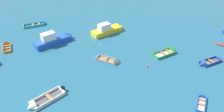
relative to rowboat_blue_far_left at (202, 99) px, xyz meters
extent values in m
cube|color=beige|center=(-0.22, -0.77, -0.09)|extent=(1.44, 2.58, 0.07)
cube|color=blue|center=(-0.63, -0.65, 0.01)|extent=(0.75, 2.48, 0.27)
cube|color=blue|center=(0.20, -0.88, 0.01)|extent=(0.75, 2.48, 0.27)
cube|color=blue|center=(-0.56, -2.00, 0.01)|extent=(0.83, 0.31, 0.27)
cone|color=blue|center=(0.15, 0.52, 0.02)|extent=(0.95, 0.79, 0.82)
cube|color=#937047|center=(-0.25, -0.90, 0.07)|extent=(0.81, 0.46, 0.03)
cube|color=#937047|center=(-0.05, -0.18, 0.07)|extent=(0.81, 0.46, 0.03)
cube|color=#99754C|center=(-12.29, 6.16, -0.08)|extent=(3.30, 1.98, 0.09)
cube|color=gray|center=(-12.12, 6.75, 0.05)|extent=(3.13, 0.98, 0.34)
cube|color=gray|center=(-12.46, 5.56, 0.05)|extent=(3.13, 0.98, 0.34)
cube|color=gray|center=(-13.84, 6.61, 0.05)|extent=(0.46, 1.20, 0.34)
cone|color=gray|center=(-10.67, 5.69, 0.06)|extent=(1.04, 1.35, 1.19)
cube|color=#937047|center=(-12.45, 6.20, 0.12)|extent=(0.63, 1.16, 0.03)
cube|color=#4C4C51|center=(2.59, 8.14, -0.08)|extent=(3.20, 2.73, 0.09)
cube|color=navy|center=(2.94, 7.66, 0.06)|extent=(2.72, 1.97, 0.36)
cube|color=navy|center=(2.25, 8.62, 0.06)|extent=(2.72, 1.97, 0.36)
cube|color=navy|center=(3.93, 9.09, 0.06)|extent=(0.77, 1.01, 0.36)
cone|color=navy|center=(1.20, 7.14, 0.08)|extent=(1.27, 1.36, 1.13)
cube|color=#937047|center=(2.73, 8.24, 0.13)|extent=(0.89, 1.06, 0.03)
cube|color=#937047|center=(1.95, 7.68, 0.13)|extent=(0.89, 1.06, 0.03)
cube|color=#4C4C51|center=(-17.64, -2.84, -0.07)|extent=(3.29, 3.82, 0.10)
cube|color=white|center=(-17.05, -3.26, 0.09)|extent=(2.37, 3.21, 0.42)
cube|color=white|center=(-18.22, -2.41, 0.09)|extent=(2.37, 3.21, 0.42)
cube|color=white|center=(-16.49, -1.26, 0.09)|extent=(1.23, 0.95, 0.42)
cone|color=white|center=(-18.83, -4.48, 0.11)|extent=(1.64, 1.54, 1.38)
cube|color=#937047|center=(-17.52, -2.67, 0.17)|extent=(1.28, 1.09, 0.03)
cube|color=black|center=(-16.40, -1.13, 0.23)|extent=(0.51, 0.51, 0.58)
cube|color=#4C4C51|center=(-28.49, 15.80, -0.07)|extent=(3.77, 3.07, 0.10)
cube|color=teal|center=(-28.86, 16.35, 0.08)|extent=(3.26, 2.19, 0.41)
cube|color=teal|center=(-28.12, 15.24, 0.08)|extent=(3.26, 2.19, 0.41)
cube|color=teal|center=(-30.10, 14.74, 0.08)|extent=(0.83, 1.16, 0.41)
cone|color=teal|center=(-26.82, 16.90, 0.10)|extent=(1.44, 1.55, 1.27)
cube|color=#937047|center=(-28.66, 15.69, 0.17)|extent=(0.99, 1.21, 0.03)
cube|color=#937047|center=(-27.72, 16.30, 0.17)|extent=(0.99, 1.21, 0.03)
cube|color=beige|center=(-3.92, 9.33, -0.07)|extent=(3.51, 3.24, 0.10)
cube|color=#288C3D|center=(-4.38, 9.88, 0.08)|extent=(2.82, 2.37, 0.41)
cube|color=#288C3D|center=(-3.46, 8.78, 0.08)|extent=(2.82, 2.37, 0.41)
cube|color=#288C3D|center=(-5.30, 8.18, 0.08)|extent=(1.01, 1.18, 0.41)
cone|color=#288C3D|center=(-2.48, 10.52, 0.10)|extent=(1.51, 1.59, 1.38)
cube|color=#937047|center=(-4.06, 9.21, 0.16)|extent=(1.11, 1.23, 0.03)
cube|color=#937047|center=(-3.26, 9.88, 0.16)|extent=(1.11, 1.23, 0.03)
cube|color=#4C4C51|center=(-28.79, 6.95, -0.08)|extent=(2.33, 2.81, 0.09)
cube|color=orange|center=(-29.25, 6.64, 0.06)|extent=(1.60, 2.38, 0.37)
cube|color=orange|center=(-28.33, 7.25, 0.06)|extent=(1.60, 2.38, 0.37)
cube|color=orange|center=(-28.02, 5.78, 0.06)|extent=(0.96, 0.68, 0.37)
cone|color=orange|center=(-29.59, 8.16, 0.08)|extent=(1.23, 1.11, 1.05)
cube|color=#937047|center=(-28.71, 6.82, 0.14)|extent=(0.98, 0.78, 0.03)
cube|color=#937047|center=(-29.16, 7.51, 0.14)|extent=(0.98, 0.78, 0.03)
cube|color=yellow|center=(-13.97, 15.07, 0.31)|extent=(5.34, 5.34, 0.86)
cone|color=yellow|center=(-11.87, 17.17, 0.35)|extent=(1.91, 1.90, 1.55)
cube|color=white|center=(-14.37, 14.66, 1.28)|extent=(2.39, 2.39, 1.09)
cube|color=black|center=(-13.73, 15.31, 1.50)|extent=(1.01, 1.01, 0.48)
cube|color=blue|center=(-22.15, 9.75, 0.33)|extent=(5.44, 5.66, 0.90)
cone|color=blue|center=(-20.02, 12.05, 0.37)|extent=(1.94, 1.93, 1.53)
cube|color=white|center=(-22.57, 9.31, 1.39)|extent=(2.44, 2.48, 1.22)
cube|color=black|center=(-21.91, 10.02, 1.63)|extent=(1.03, 0.98, 0.54)
sphere|color=red|center=(-6.43, 5.59, -0.12)|extent=(0.37, 0.37, 0.37)
sphere|color=red|center=(6.48, 21.38, -0.12)|extent=(0.30, 0.30, 0.30)
sphere|color=orange|center=(-35.17, 22.53, -0.12)|extent=(0.45, 0.45, 0.45)
camera|label=1|loc=(-7.29, -19.66, 17.67)|focal=34.58mm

